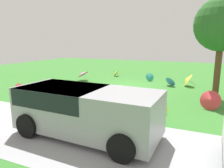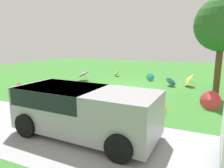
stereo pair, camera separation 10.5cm
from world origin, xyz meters
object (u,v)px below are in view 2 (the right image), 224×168
park_bench (67,90)px  parasol_yellow_0 (116,73)px  parasol_pink_2 (103,90)px  shade_tree (222,25)px  van_dark (81,107)px  parasol_yellow_1 (160,108)px  parasol_yellow_2 (187,80)px  parasol_teal_0 (151,77)px  parasol_pink_1 (83,73)px  parasol_red_0 (17,88)px  parasol_blue_0 (171,81)px  parasol_red_1 (210,100)px

park_bench → parasol_yellow_0: bearing=-86.3°
parasol_pink_2 → shade_tree: bearing=-160.6°
van_dark → parasol_yellow_1: van_dark is taller
parasol_pink_2 → parasol_yellow_2: parasol_yellow_2 is taller
parasol_yellow_0 → parasol_yellow_2: (-6.08, 2.01, 0.18)m
park_bench → parasol_teal_0: (-2.84, -6.77, -0.14)m
parasol_yellow_1 → parasol_pink_2: parasol_pink_2 is taller
parasol_pink_1 → parasol_pink_2: (-3.59, 3.77, -0.21)m
parasol_pink_1 → parasol_yellow_1: (-7.08, 5.46, -0.25)m
park_bench → parasol_yellow_0: park_bench is taller
parasol_yellow_1 → shade_tree: bearing=-120.7°
park_bench → parasol_yellow_2: size_ratio=1.67×
van_dark → parasol_yellow_0: (3.53, -11.33, -0.63)m
park_bench → parasol_teal_0: 7.34m
shade_tree → parasol_teal_0: bearing=-39.0°
parasol_red_0 → parasol_yellow_1: bearing=177.8°
parasol_yellow_1 → parasol_yellow_2: bearing=-95.0°
park_bench → parasol_pink_2: (-1.50, -1.23, -0.12)m
parasol_teal_0 → parasol_yellow_2: 2.85m
parasol_red_0 → parasol_blue_0: bearing=-144.5°
shade_tree → parasol_pink_1: (9.28, -1.76, -3.26)m
parasol_yellow_1 → parasol_blue_0: bearing=-85.9°
park_bench → parasol_yellow_1: park_bench is taller
parasol_yellow_2 → parasol_yellow_1: bearing=85.0°
parasol_pink_1 → parasol_red_1: parasol_red_1 is taller
van_dark → parasol_red_0: (6.48, -3.23, -0.61)m
park_bench → parasol_yellow_1: size_ratio=2.11×
park_bench → parasol_yellow_2: (-5.56, -5.95, -0.01)m
parasol_pink_2 → parasol_teal_0: bearing=-103.5°
parasol_red_0 → parasol_yellow_2: 10.89m
parasol_blue_0 → parasol_red_1: size_ratio=0.94×
parasol_red_0 → park_bench: bearing=-177.7°
parasol_teal_0 → parasol_red_0: (6.31, 6.91, -0.02)m
parasol_teal_0 → parasol_blue_0: bearing=145.5°
parasol_yellow_1 → parasol_yellow_2: (-0.57, -6.40, 0.16)m
van_dark → parasol_blue_0: size_ratio=5.11×
parasol_teal_0 → parasol_yellow_2: parasol_yellow_2 is taller
shade_tree → parasol_blue_0: (2.63, -2.34, -3.47)m
parasol_yellow_1 → parasol_teal_0: size_ratio=1.08×
van_dark → parasol_teal_0: (0.17, -10.14, -0.59)m
parasol_yellow_0 → parasol_red_0: (2.96, 8.09, 0.02)m
parasol_red_0 → parasol_yellow_2: bearing=-146.0°
parasol_red_0 → parasol_pink_1: bearing=-105.1°
parasol_pink_1 → parasol_yellow_1: parasol_pink_1 is taller
park_bench → van_dark: bearing=131.8°
parasol_blue_0 → parasol_pink_1: bearing=5.0°
van_dark → shade_tree: 8.34m
parasol_blue_0 → parasol_teal_0: size_ratio=1.26×
van_dark → parasol_red_0: size_ratio=7.16×
parasol_blue_0 → parasol_red_1: (-2.31, 4.56, 0.11)m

